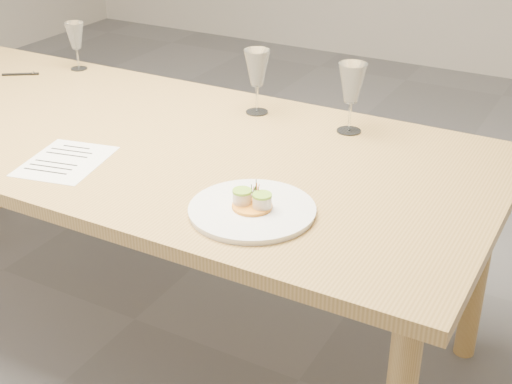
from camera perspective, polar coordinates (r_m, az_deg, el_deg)
The scene contains 8 objects.
ground at distance 2.68m, azimuth -9.68°, elevation -9.99°, with size 7.00×7.00×0.00m, color slate.
dining_table at distance 2.33m, azimuth -10.98°, elevation 3.45°, with size 2.40×1.00×0.75m.
dinner_plate at distance 1.76m, azimuth -0.30°, elevation -1.36°, with size 0.32×0.32×0.08m.
recipe_sheet at distance 2.11m, azimuth -15.00°, elevation 2.40°, with size 0.26×0.31×0.00m.
ballpoint_pen at distance 2.91m, azimuth -18.31°, elevation 8.95°, with size 0.12×0.09×0.01m.
wine_glass_0 at distance 2.89m, azimuth -14.26°, elevation 11.95°, with size 0.07×0.07×0.18m.
wine_glass_1 at distance 2.35m, azimuth 0.08°, elevation 9.80°, with size 0.09×0.09×0.21m.
wine_glass_2 at distance 2.21m, azimuth 7.67°, elevation 8.52°, with size 0.09×0.09×0.22m.
Camera 1 is at (1.40, -1.62, 1.61)m, focal length 50.00 mm.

